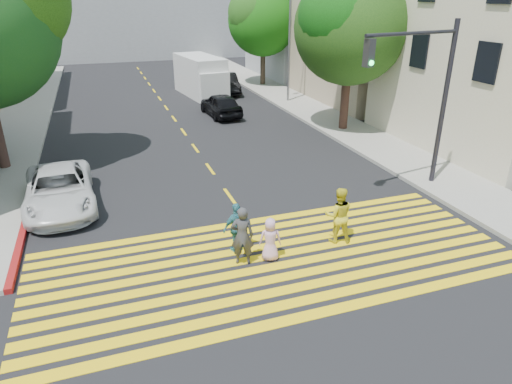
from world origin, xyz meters
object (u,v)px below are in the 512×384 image
pedestrian_man (242,236)px  pedestrian_child (270,239)px  tree_right_far (264,16)px  tree_right_near (352,21)px  pedestrian_woman (338,215)px  silver_car (196,76)px  dark_car_parked (226,84)px  white_van (201,77)px  white_sedan (59,190)px  dark_car_near (221,105)px  traffic_signal (425,85)px  pedestrian_extra (237,227)px

pedestrian_man → pedestrian_child: bearing=-167.7°
tree_right_far → tree_right_near: bearing=-91.4°
pedestrian_woman → silver_car: bearing=-74.8°
dark_car_parked → white_van: bearing=-166.7°
pedestrian_child → white_sedan: white_sedan is taller
tree_right_far → dark_car_near: bearing=-124.5°
white_sedan → dark_car_near: bearing=48.2°
tree_right_far → white_sedan: size_ratio=1.61×
dark_car_near → traffic_signal: bearing=102.3°
tree_right_near → dark_car_parked: (-3.30, 11.81, -4.93)m
pedestrian_man → pedestrian_extra: bearing=-77.9°
tree_right_far → traffic_signal: 22.05m
pedestrian_woman → traffic_signal: (4.57, 2.59, 3.09)m
tree_right_near → dark_car_near: size_ratio=2.03×
dark_car_parked → pedestrian_woman: bearing=-91.0°
silver_car → traffic_signal: 24.35m
tree_right_near → pedestrian_child: (-8.49, -11.06, -5.00)m
tree_right_near → pedestrian_woman: bearing=-120.0°
tree_right_far → pedestrian_child: tree_right_far is taller
dark_car_near → traffic_signal: 14.33m
dark_car_parked → pedestrian_extra: bearing=-98.6°
tree_right_near → tree_right_far: size_ratio=1.06×
tree_right_far → white_van: (-5.56, -2.18, -3.98)m
tree_right_near → tree_right_far: bearing=88.6°
dark_car_near → silver_car: 10.55m
dark_car_near → white_van: (0.29, 6.34, 0.61)m
white_sedan → silver_car: 23.23m
dark_car_parked → tree_right_far: bearing=34.6°
tree_right_near → white_sedan: bearing=-158.9°
traffic_signal → dark_car_parked: bearing=84.5°
dark_car_near → white_van: bearing=-96.4°
tree_right_near → pedestrian_extra: (-9.21, -10.29, -4.89)m
pedestrian_man → dark_car_near: size_ratio=0.42×
tree_right_far → pedestrian_extra: (-9.55, -24.05, -4.53)m
pedestrian_extra → dark_car_near: size_ratio=0.37×
tree_right_near → silver_car: tree_right_near is taller
traffic_signal → silver_car: bearing=87.3°
pedestrian_child → dark_car_near: size_ratio=0.31×
pedestrian_extra → traffic_signal: bearing=-175.9°
tree_right_near → white_van: bearing=114.3°
pedestrian_extra → pedestrian_woman: bearing=159.8°
pedestrian_woman → dark_car_parked: bearing=-79.0°
pedestrian_woman → pedestrian_child: 2.31m
traffic_signal → pedestrian_woman: bearing=-160.7°
pedestrian_child → white_van: bearing=-81.3°
pedestrian_child → tree_right_far: bearing=-92.7°
dark_car_near → silver_car: bearing=-97.8°
traffic_signal → tree_right_near: bearing=68.4°
tree_right_far → pedestrian_extra: size_ratio=5.19×
pedestrian_man → pedestrian_child: 0.82m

